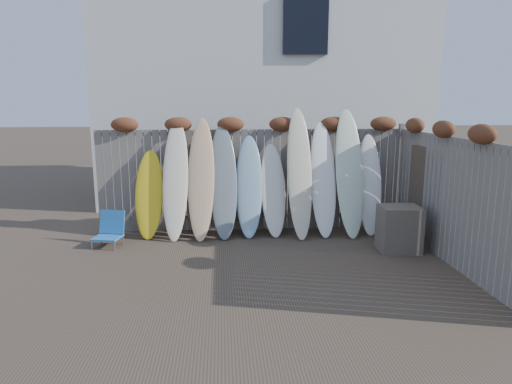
{
  "coord_description": "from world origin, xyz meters",
  "views": [
    {
      "loc": [
        -0.58,
        -6.48,
        2.55
      ],
      "look_at": [
        0.0,
        1.2,
        1.0
      ],
      "focal_mm": 32.0,
      "sensor_mm": 36.0,
      "label": 1
    }
  ],
  "objects": [
    {
      "name": "surfboard_8",
      "position": [
        1.84,
        1.92,
        1.2
      ],
      "size": [
        0.56,
        0.85,
        2.4
      ],
      "primitive_type": "ellipsoid",
      "rotation": [
        -0.31,
        0.0,
        0.03
      ],
      "color": "silver",
      "rests_on": "ground"
    },
    {
      "name": "surfboard_0",
      "position": [
        -1.95,
        2.03,
        0.82
      ],
      "size": [
        0.58,
        0.64,
        1.63
      ],
      "primitive_type": "ellipsoid",
      "rotation": [
        -0.31,
        0.0,
        -0.09
      ],
      "color": "yellow",
      "rests_on": "ground"
    },
    {
      "name": "beach_chair",
      "position": [
        -2.6,
        1.54,
        0.28
      ],
      "size": [
        0.55,
        0.58,
        0.61
      ],
      "color": "blue",
      "rests_on": "ground"
    },
    {
      "name": "lattice_panel",
      "position": [
        3.03,
        1.1,
        0.87
      ],
      "size": [
        0.24,
        1.16,
        1.75
      ],
      "primitive_type": "cube",
      "rotation": [
        0.0,
        0.0,
        0.17
      ],
      "color": "#433A29",
      "rests_on": "ground"
    },
    {
      "name": "surfboard_9",
      "position": [
        2.26,
        1.99,
        0.95
      ],
      "size": [
        0.51,
        0.71,
        1.91
      ],
      "primitive_type": "ellipsoid",
      "rotation": [
        -0.31,
        0.0,
        -0.08
      ],
      "color": "white",
      "rests_on": "ground"
    },
    {
      "name": "surfboard_2",
      "position": [
        -0.97,
        1.92,
        1.12
      ],
      "size": [
        0.55,
        0.82,
        2.23
      ],
      "primitive_type": "ellipsoid",
      "rotation": [
        -0.31,
        0.0,
        -0.08
      ],
      "color": "#E7B06B",
      "rests_on": "ground"
    },
    {
      "name": "ground",
      "position": [
        0.0,
        0.0,
        0.0
      ],
      "size": [
        80.0,
        80.0,
        0.0
      ],
      "primitive_type": "plane",
      "color": "#493A2D"
    },
    {
      "name": "surfboard_3",
      "position": [
        -0.56,
        1.96,
        1.05
      ],
      "size": [
        0.56,
        0.76,
        2.09
      ],
      "primitive_type": "ellipsoid",
      "rotation": [
        -0.31,
        0.0,
        0.05
      ],
      "color": "slate",
      "rests_on": "ground"
    },
    {
      "name": "surfboard_6",
      "position": [
        0.87,
        1.9,
        1.21
      ],
      "size": [
        0.48,
        0.85,
        2.42
      ],
      "primitive_type": "ellipsoid",
      "rotation": [
        -0.31,
        0.0,
        0.01
      ],
      "color": "beige",
      "rests_on": "ground"
    },
    {
      "name": "back_fence",
      "position": [
        0.06,
        2.39,
        1.18
      ],
      "size": [
        6.05,
        0.28,
        2.24
      ],
      "color": "slate",
      "rests_on": "ground"
    },
    {
      "name": "surfboard_7",
      "position": [
        1.34,
        1.97,
        1.07
      ],
      "size": [
        0.51,
        0.77,
        2.14
      ],
      "primitive_type": "ellipsoid",
      "rotation": [
        -0.31,
        0.0,
        0.02
      ],
      "color": "white",
      "rests_on": "ground"
    },
    {
      "name": "surfboard_5",
      "position": [
        0.39,
        1.99,
        0.87
      ],
      "size": [
        0.53,
        0.67,
        1.74
      ],
      "primitive_type": "ellipsoid",
      "rotation": [
        -0.31,
        0.0,
        0.1
      ],
      "color": "white",
      "rests_on": "ground"
    },
    {
      "name": "surfboard_1",
      "position": [
        -1.45,
        1.95,
        1.1
      ],
      "size": [
        0.54,
        0.82,
        2.21
      ],
      "primitive_type": "ellipsoid",
      "rotation": [
        -0.31,
        0.0,
        -0.09
      ],
      "color": "#FCEBCD",
      "rests_on": "ground"
    },
    {
      "name": "wooden_crate",
      "position": [
        2.44,
        0.85,
        0.39
      ],
      "size": [
        0.69,
        0.58,
        0.78
      ],
      "primitive_type": "cube",
      "rotation": [
        0.0,
        0.0,
        -0.04
      ],
      "color": "brown",
      "rests_on": "ground"
    },
    {
      "name": "right_fence",
      "position": [
        2.99,
        0.25,
        1.14
      ],
      "size": [
        0.28,
        4.4,
        2.24
      ],
      "color": "slate",
      "rests_on": "ground"
    },
    {
      "name": "house",
      "position": [
        0.5,
        6.5,
        3.2
      ],
      "size": [
        8.5,
        5.5,
        6.33
      ],
      "color": "silver",
      "rests_on": "ground"
    },
    {
      "name": "surfboard_4",
      "position": [
        -0.07,
        2.0,
        0.95
      ],
      "size": [
        0.54,
        0.7,
        1.9
      ],
      "primitive_type": "ellipsoid",
      "rotation": [
        -0.31,
        0.0,
        -0.06
      ],
      "color": "#8CADC5",
      "rests_on": "ground"
    }
  ]
}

